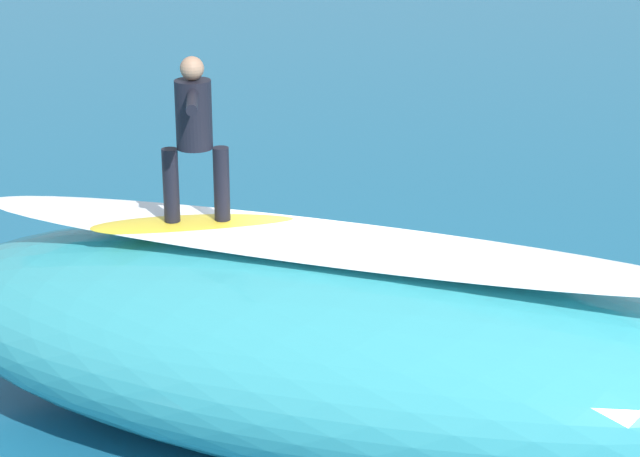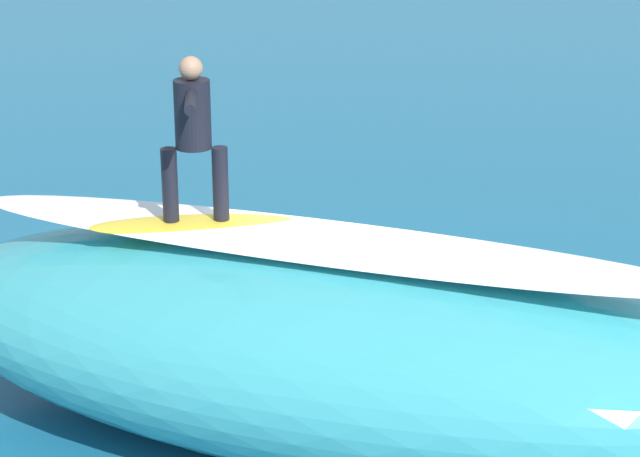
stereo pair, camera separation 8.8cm
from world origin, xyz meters
name	(u,v)px [view 2 (the right image)]	position (x,y,z in m)	size (l,w,h in m)	color
ground_plane	(371,367)	(0.00, 0.00, 0.00)	(120.00, 120.00, 0.00)	#196084
wave_crest	(323,344)	(0.23, 1.54, 0.96)	(8.21, 3.18, 1.93)	teal
wave_foam_lip	(323,242)	(0.23, 1.54, 1.97)	(6.98, 1.11, 0.08)	white
surfboard_riding	(197,225)	(1.45, 1.34, 1.97)	(1.97, 0.54, 0.09)	yellow
surfer_riding	(193,127)	(1.45, 1.34, 2.91)	(0.59, 1.42, 1.52)	black
surfboard_paddling	(414,295)	(-0.24, -1.93, 0.04)	(2.43, 0.55, 0.08)	#E0563D
surfer_paddling	(406,279)	(-0.12, -1.99, 0.21)	(1.59, 0.99, 0.31)	black
foam_patch_near	(435,361)	(-0.67, -0.14, 0.06)	(1.07, 0.80, 0.12)	white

